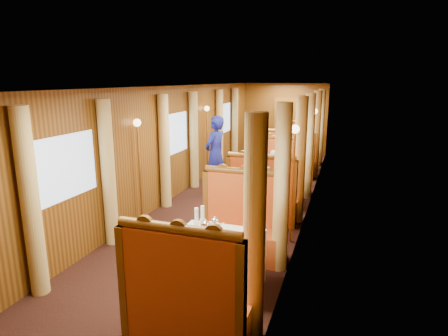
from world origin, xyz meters
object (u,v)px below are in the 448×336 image
at_px(teapot_right, 215,235).
at_px(banquette_near_fwd, 187,303).
at_px(banquette_far_aft, 299,149).
at_px(banquette_far_fwd, 290,162).
at_px(teapot_back, 215,226).
at_px(tea_tray, 209,236).
at_px(table_near, 219,262).
at_px(fruit_plate, 237,240).
at_px(passenger, 279,164).
at_px(table_far, 295,157).
at_px(steward, 215,154).
at_px(banquette_mid_fwd, 262,200).
at_px(banquette_mid_aft, 281,175).
at_px(teapot_left, 206,230).
at_px(banquette_near_aft, 241,229).
at_px(table_mid, 273,188).
at_px(rose_vase_mid, 273,163).
at_px(rose_vase_far, 296,138).

bearing_deg(teapot_right, banquette_near_fwd, -111.67).
distance_m(banquette_near_fwd, banquette_far_aft, 9.03).
bearing_deg(banquette_far_fwd, teapot_back, -90.88).
xyz_separation_m(tea_tray, teapot_back, (0.01, 0.18, 0.06)).
xyz_separation_m(table_near, fruit_plate, (0.26, -0.13, 0.39)).
relative_size(banquette_near_fwd, passenger, 1.76).
relative_size(tea_tray, teapot_back, 1.92).
height_order(table_far, steward, steward).
height_order(banquette_mid_fwd, banquette_mid_aft, same).
bearing_deg(table_near, banquette_mid_aft, 90.00).
bearing_deg(fruit_plate, table_near, 153.41).
bearing_deg(table_near, teapot_right, -90.16).
relative_size(teapot_left, fruit_plate, 0.79).
bearing_deg(banquette_near_aft, teapot_left, -97.82).
height_order(fruit_plate, passenger, passenger).
bearing_deg(banquette_far_fwd, table_near, -90.00).
bearing_deg(table_far, banquette_mid_aft, -90.00).
relative_size(banquette_mid_aft, teapot_right, 8.98).
bearing_deg(banquette_far_fwd, teapot_right, -90.00).
xyz_separation_m(banquette_far_fwd, tea_tray, (-0.10, -6.07, 0.33)).
xyz_separation_m(table_mid, tea_tray, (-0.10, -3.59, 0.38)).
relative_size(teapot_back, steward, 0.10).
relative_size(banquette_mid_fwd, banquette_mid_aft, 1.00).
distance_m(banquette_near_fwd, rose_vase_mid, 4.56).
height_order(tea_tray, fruit_plate, fruit_plate).
distance_m(teapot_left, rose_vase_mid, 3.60).
bearing_deg(table_near, fruit_plate, -26.59).
relative_size(banquette_far_fwd, teapot_right, 8.98).
relative_size(banquette_far_aft, rose_vase_far, 3.72).
distance_m(teapot_back, steward, 4.23).
distance_m(banquette_near_aft, banquette_far_aft, 7.00).
distance_m(banquette_near_fwd, steward, 5.34).
distance_m(table_far, banquette_far_aft, 1.02).
relative_size(rose_vase_mid, rose_vase_far, 1.00).
bearing_deg(teapot_left, table_far, 72.71).
xyz_separation_m(rose_vase_far, passenger, (0.00, -2.76, -0.19)).
height_order(banquette_near_fwd, banquette_far_fwd, same).
relative_size(banquette_near_aft, fruit_plate, 5.64).
bearing_deg(fruit_plate, teapot_back, 147.37).
xyz_separation_m(banquette_far_aft, teapot_right, (-0.00, -8.17, 0.39)).
xyz_separation_m(banquette_mid_fwd, teapot_left, (-0.15, -2.57, 0.40)).
relative_size(banquette_mid_aft, fruit_plate, 5.64).
bearing_deg(rose_vase_mid, steward, 159.07).
bearing_deg(steward, tea_tray, 33.50).
xyz_separation_m(table_mid, rose_vase_far, (-0.00, 3.52, 0.55)).
bearing_deg(table_far, teapot_back, -90.75).
xyz_separation_m(banquette_mid_aft, teapot_left, (-0.15, -4.60, 0.40)).
distance_m(tea_tray, teapot_right, 0.13).
height_order(tea_tray, teapot_back, teapot_back).
distance_m(table_near, table_mid, 3.50).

